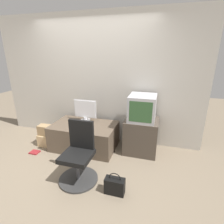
{
  "coord_description": "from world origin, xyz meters",
  "views": [
    {
      "loc": [
        1.36,
        -2.09,
        1.85
      ],
      "look_at": [
        0.47,
        0.99,
        0.75
      ],
      "focal_mm": 28.0,
      "sensor_mm": 36.0,
      "label": 1
    }
  ],
  "objects_px": {
    "main_monitor": "(85,111)",
    "keyboard": "(77,126)",
    "crt_tv": "(142,108)",
    "cardboard_box_lower": "(46,140)",
    "handbag": "(115,186)",
    "office_chair": "(79,158)",
    "book": "(35,152)",
    "mouse": "(88,127)"
  },
  "relations": [
    {
      "from": "main_monitor",
      "to": "handbag",
      "type": "xyz_separation_m",
      "value": [
        0.97,
        -1.24,
        -0.6
      ]
    },
    {
      "from": "mouse",
      "to": "office_chair",
      "type": "height_order",
      "value": "office_chair"
    },
    {
      "from": "office_chair",
      "to": "book",
      "type": "xyz_separation_m",
      "value": [
        -1.16,
        0.4,
        -0.34
      ]
    },
    {
      "from": "keyboard",
      "to": "mouse",
      "type": "distance_m",
      "value": 0.21
    },
    {
      "from": "office_chair",
      "to": "handbag",
      "type": "height_order",
      "value": "office_chair"
    },
    {
      "from": "crt_tv",
      "to": "office_chair",
      "type": "height_order",
      "value": "crt_tv"
    },
    {
      "from": "cardboard_box_lower",
      "to": "crt_tv",
      "type": "bearing_deg",
      "value": 9.2
    },
    {
      "from": "crt_tv",
      "to": "office_chair",
      "type": "relative_size",
      "value": 0.57
    },
    {
      "from": "crt_tv",
      "to": "handbag",
      "type": "relative_size",
      "value": 1.57
    },
    {
      "from": "keyboard",
      "to": "crt_tv",
      "type": "bearing_deg",
      "value": 12.71
    },
    {
      "from": "book",
      "to": "keyboard",
      "type": "bearing_deg",
      "value": 26.1
    },
    {
      "from": "mouse",
      "to": "crt_tv",
      "type": "distance_m",
      "value": 1.08
    },
    {
      "from": "keyboard",
      "to": "book",
      "type": "relative_size",
      "value": 1.75
    },
    {
      "from": "main_monitor",
      "to": "mouse",
      "type": "height_order",
      "value": "main_monitor"
    },
    {
      "from": "main_monitor",
      "to": "book",
      "type": "height_order",
      "value": "main_monitor"
    },
    {
      "from": "mouse",
      "to": "office_chair",
      "type": "xyz_separation_m",
      "value": [
        0.19,
        -0.78,
        -0.16
      ]
    },
    {
      "from": "main_monitor",
      "to": "crt_tv",
      "type": "xyz_separation_m",
      "value": [
        1.16,
        -0.05,
        0.18
      ]
    },
    {
      "from": "mouse",
      "to": "book",
      "type": "xyz_separation_m",
      "value": [
        -0.97,
        -0.38,
        -0.5
      ]
    },
    {
      "from": "crt_tv",
      "to": "cardboard_box_lower",
      "type": "bearing_deg",
      "value": -170.8
    },
    {
      "from": "keyboard",
      "to": "cardboard_box_lower",
      "type": "height_order",
      "value": "keyboard"
    },
    {
      "from": "office_chair",
      "to": "cardboard_box_lower",
      "type": "distance_m",
      "value": 1.36
    },
    {
      "from": "handbag",
      "to": "book",
      "type": "relative_size",
      "value": 1.94
    },
    {
      "from": "handbag",
      "to": "keyboard",
      "type": "bearing_deg",
      "value": 137.31
    },
    {
      "from": "main_monitor",
      "to": "cardboard_box_lower",
      "type": "height_order",
      "value": "main_monitor"
    },
    {
      "from": "main_monitor",
      "to": "office_chair",
      "type": "relative_size",
      "value": 0.53
    },
    {
      "from": "office_chair",
      "to": "book",
      "type": "distance_m",
      "value": 1.28
    },
    {
      "from": "main_monitor",
      "to": "office_chair",
      "type": "bearing_deg",
      "value": -71.21
    },
    {
      "from": "crt_tv",
      "to": "handbag",
      "type": "xyz_separation_m",
      "value": [
        -0.19,
        -1.19,
        -0.77
      ]
    },
    {
      "from": "handbag",
      "to": "crt_tv",
      "type": "bearing_deg",
      "value": 80.95
    },
    {
      "from": "keyboard",
      "to": "handbag",
      "type": "height_order",
      "value": "keyboard"
    },
    {
      "from": "keyboard",
      "to": "office_chair",
      "type": "distance_m",
      "value": 0.88
    },
    {
      "from": "main_monitor",
      "to": "book",
      "type": "bearing_deg",
      "value": -138.86
    },
    {
      "from": "office_chair",
      "to": "handbag",
      "type": "relative_size",
      "value": 2.77
    },
    {
      "from": "mouse",
      "to": "office_chair",
      "type": "relative_size",
      "value": 0.06
    },
    {
      "from": "main_monitor",
      "to": "keyboard",
      "type": "xyz_separation_m",
      "value": [
        -0.03,
        -0.32,
        -0.21
      ]
    },
    {
      "from": "office_chair",
      "to": "crt_tv",
      "type": "bearing_deg",
      "value": 52.82
    },
    {
      "from": "crt_tv",
      "to": "cardboard_box_lower",
      "type": "distance_m",
      "value": 2.09
    },
    {
      "from": "main_monitor",
      "to": "book",
      "type": "relative_size",
      "value": 2.82
    },
    {
      "from": "handbag",
      "to": "main_monitor",
      "type": "bearing_deg",
      "value": 128.06
    },
    {
      "from": "crt_tv",
      "to": "book",
      "type": "distance_m",
      "value": 2.24
    },
    {
      "from": "office_chair",
      "to": "cardboard_box_lower",
      "type": "height_order",
      "value": "office_chair"
    },
    {
      "from": "main_monitor",
      "to": "keyboard",
      "type": "relative_size",
      "value": 1.61
    }
  ]
}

